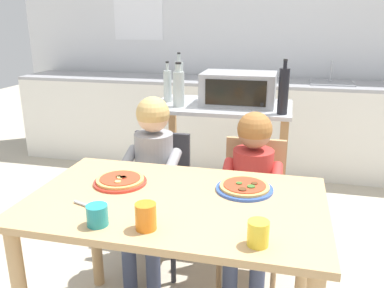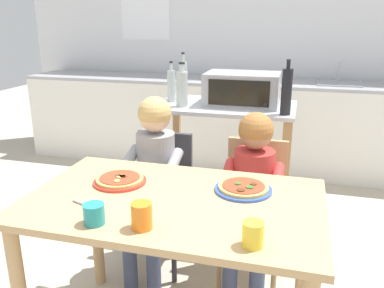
{
  "view_description": "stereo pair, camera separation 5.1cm",
  "coord_description": "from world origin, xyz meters",
  "views": [
    {
      "loc": [
        0.43,
        -1.47,
        1.48
      ],
      "look_at": [
        0.0,
        0.3,
        0.9
      ],
      "focal_mm": 37.3,
      "sensor_mm": 36.0,
      "label": 1
    },
    {
      "loc": [
        0.48,
        -1.46,
        1.48
      ],
      "look_at": [
        0.0,
        0.3,
        0.9
      ],
      "focal_mm": 37.3,
      "sensor_mm": 36.0,
      "label": 2
    }
  ],
  "objects": [
    {
      "name": "child_in_red_shirt",
      "position": [
        0.27,
        0.52,
        0.64
      ],
      "size": [
        0.32,
        0.42,
        0.99
      ],
      "color": "#424C6B",
      "rests_on": "ground"
    },
    {
      "name": "kitchen_counter",
      "position": [
        0.0,
        2.5,
        0.45
      ],
      "size": [
        4.71,
        0.6,
        1.09
      ],
      "color": "silver",
      "rests_on": "ground"
    },
    {
      "name": "bottle_squat_spirits",
      "position": [
        -0.27,
        1.03,
        1.04
      ],
      "size": [
        0.08,
        0.08,
        0.29
      ],
      "color": "#ADB7B2",
      "rests_on": "kitchen_island_cart"
    },
    {
      "name": "back_wall_tiled",
      "position": [
        -0.0,
        2.91,
        1.35
      ],
      "size": [
        5.23,
        0.14,
        2.7
      ],
      "color": "silver",
      "rests_on": "ground"
    },
    {
      "name": "drinking_cup_yellow",
      "position": [
        0.37,
        -0.28,
        0.8
      ],
      "size": [
        0.07,
        0.07,
        0.09
      ],
      "primitive_type": "cylinder",
      "color": "yellow",
      "rests_on": "dining_table"
    },
    {
      "name": "bottle_brown_beer",
      "position": [
        -0.34,
        1.29,
        1.06
      ],
      "size": [
        0.06,
        0.06,
        0.33
      ],
      "color": "#ADB7B2",
      "rests_on": "kitchen_island_cart"
    },
    {
      "name": "kitchen_island_cart",
      "position": [
        0.0,
        1.16,
        0.61
      ],
      "size": [
        0.93,
        0.57,
        0.92
      ],
      "color": "#B7BABF",
      "rests_on": "ground"
    },
    {
      "name": "pizza_plate_red_rimmed",
      "position": [
        -0.29,
        0.1,
        0.77
      ],
      "size": [
        0.24,
        0.24,
        0.03
      ],
      "color": "red",
      "rests_on": "dining_table"
    },
    {
      "name": "toaster_oven",
      "position": [
        0.11,
        1.19,
        1.03
      ],
      "size": [
        0.49,
        0.33,
        0.22
      ],
      "color": "#999BA0",
      "rests_on": "kitchen_island_cart"
    },
    {
      "name": "dining_chair_left",
      "position": [
        -0.29,
        0.64,
        0.48
      ],
      "size": [
        0.36,
        0.36,
        0.81
      ],
      "color": "#333338",
      "rests_on": "ground"
    },
    {
      "name": "drinking_cup_teal",
      "position": [
        -0.22,
        -0.28,
        0.79
      ],
      "size": [
        0.08,
        0.08,
        0.08
      ],
      "primitive_type": "cylinder",
      "color": "teal",
      "rests_on": "dining_table"
    },
    {
      "name": "bottle_slim_sauce",
      "position": [
        -0.38,
        1.17,
        1.03
      ],
      "size": [
        0.06,
        0.06,
        0.28
      ],
      "color": "#ADB7B2",
      "rests_on": "kitchen_island_cart"
    },
    {
      "name": "pizza_plate_blue_rimmed",
      "position": [
        0.27,
        0.15,
        0.77
      ],
      "size": [
        0.25,
        0.25,
        0.03
      ],
      "color": "#3356B7",
      "rests_on": "dining_table"
    },
    {
      "name": "dining_table",
      "position": [
        0.0,
        0.0,
        0.64
      ],
      "size": [
        1.25,
        0.76,
        0.75
      ],
      "color": "tan",
      "rests_on": "ground"
    },
    {
      "name": "serving_spoon",
      "position": [
        -0.33,
        -0.16,
        0.76
      ],
      "size": [
        0.14,
        0.06,
        0.01
      ],
      "primitive_type": "cylinder",
      "rotation": [
        0.0,
        1.57,
        2.8
      ],
      "color": "#B7BABF",
      "rests_on": "dining_table"
    },
    {
      "name": "bottle_clear_vinegar",
      "position": [
        0.4,
        0.97,
        1.06
      ],
      "size": [
        0.06,
        0.06,
        0.33
      ],
      "color": "black",
      "rests_on": "kitchen_island_cart"
    },
    {
      "name": "child_in_grey_shirt",
      "position": [
        -0.29,
        0.52,
        0.67
      ],
      "size": [
        0.32,
        0.42,
        1.05
      ],
      "color": "#424C6B",
      "rests_on": "ground"
    },
    {
      "name": "dining_chair_right",
      "position": [
        0.27,
        0.64,
        0.48
      ],
      "size": [
        0.36,
        0.36,
        0.81
      ],
      "color": "tan",
      "rests_on": "ground"
    },
    {
      "name": "ground_plane",
      "position": [
        0.0,
        1.14,
        0.0
      ],
      "size": [
        11.39,
        11.39,
        0.0
      ],
      "primitive_type": "plane",
      "color": "#B7AD99"
    },
    {
      "name": "drinking_cup_orange",
      "position": [
        -0.03,
        -0.27,
        0.8
      ],
      "size": [
        0.08,
        0.08,
        0.1
      ],
      "primitive_type": "cylinder",
      "color": "orange",
      "rests_on": "dining_table"
    }
  ]
}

